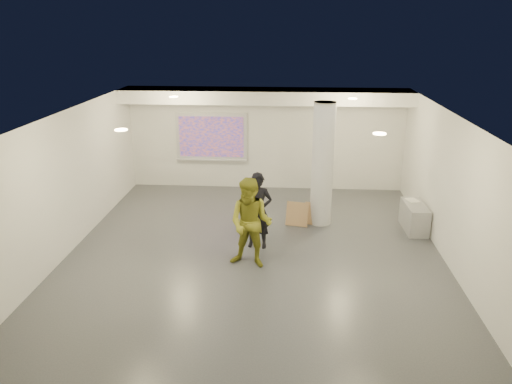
# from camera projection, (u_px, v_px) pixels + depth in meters

# --- Properties ---
(floor) EXTENTS (8.00, 9.00, 0.01)m
(floor) POSITION_uv_depth(u_px,v_px,m) (255.00, 252.00, 10.83)
(floor) COLOR #3B3F44
(floor) RESTS_ON ground
(ceiling) EXTENTS (8.00, 9.00, 0.01)m
(ceiling) POSITION_uv_depth(u_px,v_px,m) (255.00, 115.00, 9.86)
(ceiling) COLOR silver
(ceiling) RESTS_ON floor
(wall_back) EXTENTS (8.00, 0.01, 3.00)m
(wall_back) POSITION_uv_depth(u_px,v_px,m) (266.00, 139.00, 14.59)
(wall_back) COLOR silver
(wall_back) RESTS_ON floor
(wall_front) EXTENTS (8.00, 0.01, 3.00)m
(wall_front) POSITION_uv_depth(u_px,v_px,m) (228.00, 302.00, 6.09)
(wall_front) COLOR silver
(wall_front) RESTS_ON floor
(wall_left) EXTENTS (0.01, 9.00, 3.00)m
(wall_left) POSITION_uv_depth(u_px,v_px,m) (67.00, 183.00, 10.61)
(wall_left) COLOR silver
(wall_left) RESTS_ON floor
(wall_right) EXTENTS (0.01, 9.00, 3.00)m
(wall_right) POSITION_uv_depth(u_px,v_px,m) (452.00, 191.00, 10.07)
(wall_right) COLOR silver
(wall_right) RESTS_ON floor
(soffit_band) EXTENTS (8.00, 1.10, 0.36)m
(soffit_band) POSITION_uv_depth(u_px,v_px,m) (265.00, 96.00, 13.64)
(soffit_band) COLOR white
(soffit_band) RESTS_ON ceiling
(downlight_nw) EXTENTS (0.22, 0.22, 0.02)m
(downlight_nw) POSITION_uv_depth(u_px,v_px,m) (174.00, 97.00, 12.37)
(downlight_nw) COLOR #FFDD97
(downlight_nw) RESTS_ON ceiling
(downlight_ne) EXTENTS (0.22, 0.22, 0.02)m
(downlight_ne) POSITION_uv_depth(u_px,v_px,m) (353.00, 99.00, 12.07)
(downlight_ne) COLOR #FFDD97
(downlight_ne) RESTS_ON ceiling
(downlight_sw) EXTENTS (0.22, 0.22, 0.02)m
(downlight_sw) POSITION_uv_depth(u_px,v_px,m) (121.00, 130.00, 8.59)
(downlight_sw) COLOR #FFDD97
(downlight_sw) RESTS_ON ceiling
(downlight_se) EXTENTS (0.22, 0.22, 0.02)m
(downlight_se) POSITION_uv_depth(u_px,v_px,m) (380.00, 134.00, 8.30)
(downlight_se) COLOR #FFDD97
(downlight_se) RESTS_ON ceiling
(column) EXTENTS (0.52, 0.52, 3.00)m
(column) POSITION_uv_depth(u_px,v_px,m) (322.00, 165.00, 11.94)
(column) COLOR silver
(column) RESTS_ON floor
(projection_screen) EXTENTS (2.10, 0.13, 1.42)m
(projection_screen) POSITION_uv_depth(u_px,v_px,m) (211.00, 137.00, 14.64)
(projection_screen) COLOR silver
(projection_screen) RESTS_ON wall_back
(credenza) EXTENTS (0.50, 1.12, 0.65)m
(credenza) POSITION_uv_depth(u_px,v_px,m) (414.00, 217.00, 11.91)
(credenza) COLOR gray
(credenza) RESTS_ON floor
(papers_stack) EXTENTS (0.34, 0.39, 0.02)m
(papers_stack) POSITION_uv_depth(u_px,v_px,m) (412.00, 200.00, 12.04)
(papers_stack) COLOR silver
(papers_stack) RESTS_ON credenza
(cardboard_back) EXTENTS (0.53, 0.25, 0.55)m
(cardboard_back) POSITION_uv_depth(u_px,v_px,m) (315.00, 214.00, 12.25)
(cardboard_back) COLOR #99754D
(cardboard_back) RESTS_ON floor
(cardboard_front) EXTENTS (0.57, 0.32, 0.59)m
(cardboard_front) POSITION_uv_depth(u_px,v_px,m) (297.00, 214.00, 12.18)
(cardboard_front) COLOR #99754D
(cardboard_front) RESTS_ON floor
(woman) EXTENTS (0.65, 0.46, 1.70)m
(woman) POSITION_uv_depth(u_px,v_px,m) (258.00, 211.00, 10.85)
(woman) COLOR black
(woman) RESTS_ON floor
(man) EXTENTS (1.04, 0.89, 1.86)m
(man) POSITION_uv_depth(u_px,v_px,m) (251.00, 223.00, 9.96)
(man) COLOR olive
(man) RESTS_ON floor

